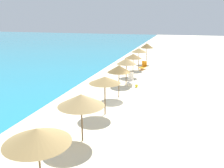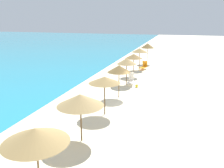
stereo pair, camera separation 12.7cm
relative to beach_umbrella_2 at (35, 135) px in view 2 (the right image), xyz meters
name	(u,v)px [view 2 (the right image)]	position (x,y,z in m)	size (l,w,h in m)	color
ground_plane	(138,105)	(10.67, -2.08, -2.29)	(160.00, 160.00, 0.00)	beige
beach_umbrella_2	(35,135)	(0.00, 0.00, 0.00)	(2.67, 2.67, 2.60)	brown
beach_umbrella_3	(80,100)	(4.02, -0.12, 0.13)	(2.57, 2.57, 2.75)	brown
beach_umbrella_4	(104,80)	(8.07, -0.15, 0.24)	(2.22, 2.22, 2.78)	brown
beach_umbrella_5	(119,69)	(12.06, -0.11, 0.23)	(1.99, 1.99, 2.82)	brown
beach_umbrella_6	(127,61)	(16.24, 0.22, 0.15)	(1.99, 1.99, 2.76)	brown
beach_umbrella_7	(134,56)	(20.04, 0.29, 0.08)	(2.00, 2.00, 2.65)	brown
beach_umbrella_8	(140,50)	(23.96, 0.33, 0.27)	(2.02, 2.02, 2.84)	brown
beach_umbrella_9	(148,46)	(28.37, -0.03, 0.39)	(1.95, 1.95, 3.04)	brown
lounge_chair_0	(131,80)	(16.29, -0.24, -1.78)	(1.55, 0.75, 1.24)	white
lounge_chair_1	(144,66)	(24.30, -0.22, -1.87)	(1.62, 0.98, 1.07)	orange
beach_ball	(137,86)	(15.52, -1.01, -2.13)	(0.32, 0.32, 0.32)	yellow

